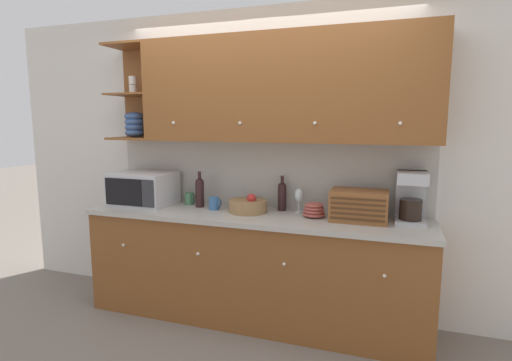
# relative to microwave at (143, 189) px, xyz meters

# --- Properties ---
(ground_plane) EXTENTS (24.00, 24.00, 0.00)m
(ground_plane) POSITION_rel_microwave_xyz_m (1.06, 0.26, -1.05)
(ground_plane) COLOR slate
(wall_back) EXTENTS (5.19, 0.06, 2.60)m
(wall_back) POSITION_rel_microwave_xyz_m (1.06, 0.29, 0.25)
(wall_back) COLOR silver
(wall_back) RESTS_ON ground_plane
(counter_unit) EXTENTS (2.81, 0.62, 0.91)m
(counter_unit) POSITION_rel_microwave_xyz_m (1.06, -0.03, -0.60)
(counter_unit) COLOR brown
(counter_unit) RESTS_ON ground_plane
(backsplash_panel) EXTENTS (2.79, 0.01, 0.58)m
(backsplash_panel) POSITION_rel_microwave_xyz_m (1.06, 0.26, 0.15)
(backsplash_panel) COLOR #B7B2A8
(backsplash_panel) RESTS_ON counter_unit
(upper_cabinets) EXTENTS (2.79, 0.36, 0.84)m
(upper_cabinets) POSITION_rel_microwave_xyz_m (1.22, 0.10, 0.85)
(upper_cabinets) COLOR brown
(upper_cabinets) RESTS_ON backsplash_panel
(microwave) EXTENTS (0.52, 0.43, 0.29)m
(microwave) POSITION_rel_microwave_xyz_m (0.00, 0.00, 0.00)
(microwave) COLOR silver
(microwave) RESTS_ON counter_unit
(mug_blue_second) EXTENTS (0.09, 0.08, 0.11)m
(mug_blue_second) POSITION_rel_microwave_xyz_m (0.39, 0.14, -0.09)
(mug_blue_second) COLOR #4C845B
(mug_blue_second) RESTS_ON counter_unit
(wine_bottle) EXTENTS (0.08, 0.08, 0.31)m
(wine_bottle) POSITION_rel_microwave_xyz_m (0.53, 0.07, -0.00)
(wine_bottle) COLOR black
(wine_bottle) RESTS_ON counter_unit
(mug) EXTENTS (0.10, 0.09, 0.11)m
(mug) POSITION_rel_microwave_xyz_m (0.70, 0.01, -0.09)
(mug) COLOR #38669E
(mug) RESTS_ON counter_unit
(fruit_basket) EXTENTS (0.32, 0.32, 0.16)m
(fruit_basket) POSITION_rel_microwave_xyz_m (1.00, 0.02, -0.09)
(fruit_basket) COLOR #937047
(fruit_basket) RESTS_ON counter_unit
(second_wine_bottle) EXTENTS (0.07, 0.07, 0.30)m
(second_wine_bottle) POSITION_rel_microwave_xyz_m (1.25, 0.17, -0.01)
(second_wine_bottle) COLOR black
(second_wine_bottle) RESTS_ON counter_unit
(wine_glass) EXTENTS (0.07, 0.07, 0.20)m
(wine_glass) POSITION_rel_microwave_xyz_m (1.40, 0.14, -0.01)
(wine_glass) COLOR silver
(wine_glass) RESTS_ON counter_unit
(bowl_stack_on_counter) EXTENTS (0.18, 0.18, 0.12)m
(bowl_stack_on_counter) POSITION_rel_microwave_xyz_m (1.55, 0.02, -0.09)
(bowl_stack_on_counter) COLOR #9E473D
(bowl_stack_on_counter) RESTS_ON counter_unit
(bread_box) EXTENTS (0.42, 0.28, 0.23)m
(bread_box) POSITION_rel_microwave_xyz_m (1.90, 0.01, -0.03)
(bread_box) COLOR brown
(bread_box) RESTS_ON counter_unit
(coffee_maker) EXTENTS (0.21, 0.26, 0.38)m
(coffee_maker) POSITION_rel_microwave_xyz_m (2.26, 0.09, 0.05)
(coffee_maker) COLOR #B7B7BC
(coffee_maker) RESTS_ON counter_unit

